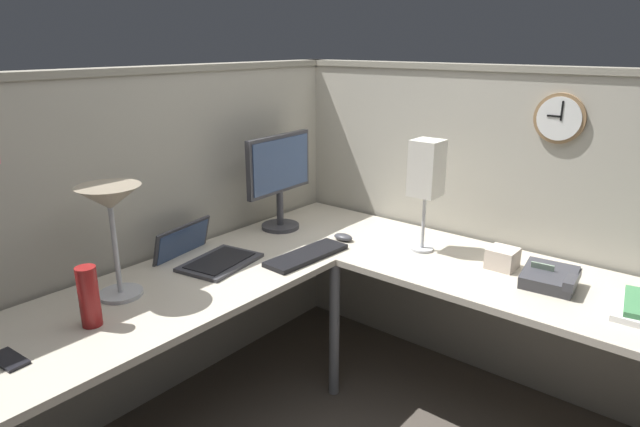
{
  "coord_description": "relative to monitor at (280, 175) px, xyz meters",
  "views": [
    {
      "loc": [
        -1.69,
        -1.26,
        1.68
      ],
      "look_at": [
        0.21,
        0.29,
        0.9
      ],
      "focal_mm": 30.52,
      "sensor_mm": 36.0,
      "label": 1
    }
  ],
  "objects": [
    {
      "name": "computer_mouse",
      "position": [
        0.06,
        -0.37,
        -0.28
      ],
      "size": [
        0.06,
        0.1,
        0.03
      ],
      "primitive_type": "ellipsoid",
      "color": "#38383D",
      "rests_on": "desk"
    },
    {
      "name": "cell_phone",
      "position": [
        -1.46,
        -0.21,
        -0.29
      ],
      "size": [
        0.08,
        0.15,
        0.01
      ],
      "primitive_type": "cube",
      "rotation": [
        0.0,
        0.0,
        0.07
      ],
      "color": "black",
      "rests_on": "desk"
    },
    {
      "name": "tissue_box",
      "position": [
        0.22,
        -1.12,
        -0.25
      ],
      "size": [
        0.12,
        0.12,
        0.09
      ],
      "primitive_type": "cube",
      "color": "beige",
      "rests_on": "desk"
    },
    {
      "name": "office_phone",
      "position": [
        0.15,
        -1.35,
        -0.26
      ],
      "size": [
        0.21,
        0.22,
        0.11
      ],
      "color": "#38383D",
      "rests_on": "desk"
    },
    {
      "name": "cubicle_wall_back",
      "position": [
        -0.67,
        0.23,
        -0.23
      ],
      "size": [
        2.57,
        0.12,
        1.58
      ],
      "color": "#A8A393",
      "rests_on": "ground"
    },
    {
      "name": "monitor",
      "position": [
        0.0,
        0.0,
        0.0
      ],
      "size": [
        0.46,
        0.2,
        0.5
      ],
      "color": "#38383D",
      "rests_on": "desk"
    },
    {
      "name": "desk",
      "position": [
        -0.45,
        -0.69,
        -0.39
      ],
      "size": [
        2.35,
        2.15,
        0.73
      ],
      "color": "beige",
      "rests_on": "ground"
    },
    {
      "name": "ground_plane",
      "position": [
        -0.3,
        -0.64,
        -1.02
      ],
      "size": [
        6.8,
        6.8,
        0.0
      ],
      "primitive_type": "plane",
      "color": "#4C443D"
    },
    {
      "name": "desk_lamp_dome",
      "position": [
        -0.99,
        -0.07,
        0.07
      ],
      "size": [
        0.24,
        0.24,
        0.44
      ],
      "color": "#B7BABF",
      "rests_on": "desk"
    },
    {
      "name": "thermos_flask",
      "position": [
        -1.18,
        -0.2,
        -0.18
      ],
      "size": [
        0.07,
        0.07,
        0.22
      ],
      "primitive_type": "cylinder",
      "color": "maroon",
      "rests_on": "desk"
    },
    {
      "name": "laptop",
      "position": [
        -0.55,
        -0.03,
        -0.27
      ],
      "size": [
        0.4,
        0.43,
        0.22
      ],
      "color": "#38383D",
      "rests_on": "desk"
    },
    {
      "name": "desk_lamp_paper",
      "position": [
        0.2,
        -0.74,
        0.09
      ],
      "size": [
        0.13,
        0.13,
        0.53
      ],
      "color": "#B7BABF",
      "rests_on": "desk"
    },
    {
      "name": "keyboard",
      "position": [
        -0.23,
        -0.38,
        -0.28
      ],
      "size": [
        0.44,
        0.16,
        0.02
      ],
      "primitive_type": "cube",
      "rotation": [
        0.0,
        0.0,
        -0.06
      ],
      "color": "black",
      "rests_on": "desk"
    },
    {
      "name": "cubicle_wall_right",
      "position": [
        0.57,
        -0.9,
        -0.23
      ],
      "size": [
        0.12,
        2.37,
        1.58
      ],
      "color": "#A8A393",
      "rests_on": "ground"
    },
    {
      "name": "wall_clock",
      "position": [
        0.51,
        -1.2,
        0.34
      ],
      "size": [
        0.04,
        0.22,
        0.22
      ],
      "color": "olive"
    }
  ]
}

